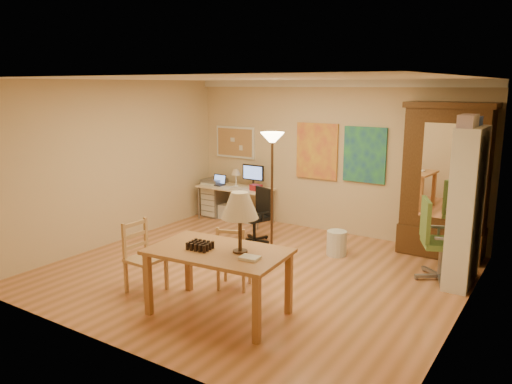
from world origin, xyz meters
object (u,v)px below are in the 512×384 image
Objects in this scene: armoire at (445,191)px; bookshelf at (466,208)px; dining_table at (226,238)px; computer_desk at (238,200)px; office_chair_black at (256,228)px; office_chair_green at (438,258)px.

bookshelf is at bearing -64.78° from armoire.
armoire is at bearing 65.96° from dining_table.
dining_table is 4.15m from computer_desk.
armoire is 1.13× the size of bookshelf.
office_chair_black is 3.08m from armoire.
bookshelf is (0.29, 0.02, 0.75)m from office_chair_green.
office_chair_green is at bearing -1.01° from office_chair_black.
bookshelf is (0.50, -1.06, 0.01)m from armoire.
office_chair_green is 0.80m from bookshelf.
dining_table is 3.22m from bookshelf.
armoire reaches higher than office_chair_black.
office_chair_black is 0.39× the size of armoire.
computer_desk is 1.41m from office_chair_black.
dining_table is 0.69× the size of armoire.
armoire is (1.57, 3.53, 0.10)m from dining_table.
office_chair_black is 0.44× the size of bookshelf.
dining_table is at bearing -126.02° from office_chair_green.
office_chair_black is (-1.22, 2.50, -0.68)m from dining_table.
bookshelf reaches higher than office_chair_black.
computer_desk is at bearing -178.73° from armoire.
dining_table is 1.10× the size of computer_desk.
armoire is at bearing 115.22° from bookshelf.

